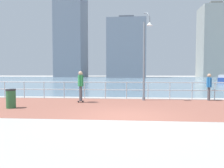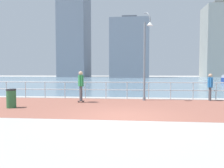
{
  "view_description": "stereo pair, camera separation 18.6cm",
  "coord_description": "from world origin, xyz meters",
  "views": [
    {
      "loc": [
        0.16,
        -7.9,
        1.68
      ],
      "look_at": [
        -0.77,
        3.42,
        1.1
      ],
      "focal_mm": 33.23,
      "sensor_mm": 36.0,
      "label": 1
    },
    {
      "loc": [
        0.35,
        -7.89,
        1.68
      ],
      "look_at": [
        -0.77,
        3.42,
        1.1
      ],
      "focal_mm": 33.23,
      "sensor_mm": 36.0,
      "label": 2
    }
  ],
  "objects": [
    {
      "name": "bystander",
      "position": [
        5.11,
        5.35,
        0.98
      ],
      "size": [
        0.3,
        0.56,
        1.67
      ],
      "color": "#4C4C51",
      "rests_on": "ground"
    },
    {
      "name": "tower_glass",
      "position": [
        -0.99,
        78.25,
        11.43
      ],
      "size": [
        14.8,
        17.85,
        24.51
      ],
      "color": "slate",
      "rests_on": "ground"
    },
    {
      "name": "harbor_water",
      "position": [
        0.0,
        50.7,
        0.0
      ],
      "size": [
        180.0,
        88.0,
        0.0
      ],
      "primitive_type": "cube",
      "color": "#6B899E",
      "rests_on": "ground"
    },
    {
      "name": "trash_bin",
      "position": [
        -5.54,
        1.63,
        0.47
      ],
      "size": [
        0.46,
        0.46,
        0.93
      ],
      "color": "#2D6638",
      "rests_on": "ground"
    },
    {
      "name": "ground",
      "position": [
        0.0,
        40.0,
        0.0
      ],
      "size": [
        220.0,
        220.0,
        0.0
      ],
      "primitive_type": "plane",
      "color": "#ADAAA5"
    },
    {
      "name": "brick_paving",
      "position": [
        0.0,
        2.56,
        0.0
      ],
      "size": [
        28.0,
        6.27,
        0.01
      ],
      "primitive_type": "cube",
      "color": "#935647",
      "rests_on": "ground"
    },
    {
      "name": "skateboarder",
      "position": [
        -2.62,
        3.83,
        1.1
      ],
      "size": [
        0.4,
        0.53,
        1.81
      ],
      "color": "black",
      "rests_on": "ground"
    },
    {
      "name": "lamppost",
      "position": [
        1.16,
        4.96,
        3.0
      ],
      "size": [
        0.55,
        0.75,
        5.42
      ],
      "color": "slate",
      "rests_on": "ground"
    },
    {
      "name": "tower_slate",
      "position": [
        40.56,
        95.46,
        16.78
      ],
      "size": [
        13.16,
        11.46,
        35.22
      ],
      "color": "#939993",
      "rests_on": "ground"
    },
    {
      "name": "tower_steel",
      "position": [
        -27.3,
        90.24,
        22.82
      ],
      "size": [
        12.57,
        16.91,
        47.31
      ],
      "color": "slate",
      "rests_on": "ground"
    },
    {
      "name": "waterfront_railing",
      "position": [
        -0.0,
        5.7,
        0.78
      ],
      "size": [
        25.25,
        0.06,
        1.13
      ],
      "color": "#B2BCC1",
      "rests_on": "ground"
    }
  ]
}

